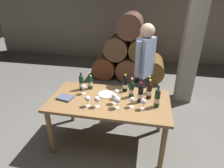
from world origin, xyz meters
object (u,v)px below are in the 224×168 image
object	(u,v)px
wine_glass_2	(117,100)
wine_bottle_6	(149,86)
wine_glass_4	(114,96)
wine_bottle_1	(81,82)
dining_table	(109,105)
sommelier_presenting	(145,65)
wine_bottle_2	(141,94)
wine_glass_7	(132,100)
wine_glass_0	(117,92)
serving_plate	(106,94)
wine_bottle_0	(157,98)
wine_glass_3	(83,87)
wine_bottle_4	(132,89)
wine_glass_5	(88,99)
wine_glass_1	(143,102)
wine_bottle_7	(125,84)
tasting_notebook	(65,98)
wine_bottle_5	(149,90)
wine_bottle_3	(90,81)
wine_glass_6	(97,99)

from	to	relation	value
wine_glass_2	wine_bottle_6	bearing A→B (deg)	50.68
wine_glass_4	wine_bottle_1	bearing A→B (deg)	151.34
dining_table	sommelier_presenting	xyz separation A→B (m)	(0.45, 0.75, 0.37)
wine_bottle_2	wine_glass_7	xyz separation A→B (m)	(-0.10, -0.15, -0.03)
wine_bottle_1	wine_glass_0	distance (m)	0.61
wine_glass_0	serving_plate	distance (m)	0.21
wine_bottle_0	wine_glass_7	world-z (taller)	wine_bottle_0
wine_glass_3	dining_table	bearing A→B (deg)	-12.58
wine_bottle_4	wine_glass_5	world-z (taller)	wine_bottle_4
wine_glass_5	sommelier_presenting	size ratio (longest dim) A/B	0.09
wine_bottle_4	wine_glass_1	world-z (taller)	wine_bottle_4
wine_bottle_0	wine_glass_7	bearing A→B (deg)	-167.69
wine_bottle_7	wine_glass_1	world-z (taller)	wine_bottle_7
wine_glass_2	tasting_notebook	size ratio (longest dim) A/B	0.75
wine_bottle_4	wine_bottle_5	xyz separation A→B (m)	(0.25, 0.00, -0.00)
wine_glass_3	wine_glass_5	bearing A→B (deg)	-61.79
wine_bottle_4	wine_glass_3	xyz separation A→B (m)	(-0.71, -0.05, -0.02)
wine_glass_4	wine_glass_2	bearing A→B (deg)	-59.97
wine_bottle_0	wine_glass_0	distance (m)	0.57
wine_bottle_3	tasting_notebook	bearing A→B (deg)	-124.94
wine_bottle_4	wine_bottle_7	bearing A→B (deg)	126.24
wine_bottle_3	sommelier_presenting	size ratio (longest dim) A/B	0.16
wine_glass_2	wine_glass_4	world-z (taller)	wine_glass_2
wine_glass_4	wine_glass_7	world-z (taller)	wine_glass_4
wine_bottle_5	wine_glass_4	world-z (taller)	wine_bottle_5
wine_glass_1	wine_bottle_3	bearing A→B (deg)	153.29
wine_bottle_7	serving_plate	xyz separation A→B (m)	(-0.26, -0.17, -0.12)
wine_bottle_6	wine_glass_5	xyz separation A→B (m)	(-0.79, -0.52, -0.01)
wine_bottle_3	tasting_notebook	xyz separation A→B (m)	(-0.26, -0.37, -0.11)
wine_bottle_6	wine_bottle_5	bearing A→B (deg)	-86.58
wine_bottle_4	tasting_notebook	xyz separation A→B (m)	(-0.92, -0.24, -0.11)
sommelier_presenting	wine_bottle_1	bearing A→B (deg)	-150.65
wine_glass_1	wine_glass_7	xyz separation A→B (m)	(-0.15, 0.02, -0.01)
wine_bottle_5	sommelier_presenting	bearing A→B (deg)	99.54
wine_glass_4	wine_glass_5	distance (m)	0.36
wine_glass_2	wine_glass_3	xyz separation A→B (m)	(-0.56, 0.28, -0.01)
wine_bottle_5	wine_glass_5	world-z (taller)	wine_bottle_5
wine_glass_4	sommelier_presenting	size ratio (longest dim) A/B	0.09
wine_bottle_0	wine_glass_3	size ratio (longest dim) A/B	2.05
wine_bottle_5	wine_bottle_7	xyz separation A→B (m)	(-0.36, 0.15, -0.00)
wine_glass_6	wine_bottle_7	bearing A→B (deg)	58.90
wine_bottle_1	wine_glass_4	xyz separation A→B (m)	(0.58, -0.32, -0.01)
wine_glass_1	wine_bottle_0	bearing A→B (deg)	27.93
wine_glass_1	wine_bottle_1	bearing A→B (deg)	158.96
wine_bottle_7	tasting_notebook	xyz separation A→B (m)	(-0.81, -0.39, -0.11)
wine_glass_7	wine_bottle_6	bearing A→B (deg)	63.85
wine_glass_1	tasting_notebook	world-z (taller)	wine_glass_1
wine_glass_4	wine_glass_6	bearing A→B (deg)	-150.37
wine_bottle_0	wine_bottle_1	xyz separation A→B (m)	(-1.14, 0.28, -0.01)
wine_bottle_0	wine_bottle_4	world-z (taller)	wine_bottle_0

